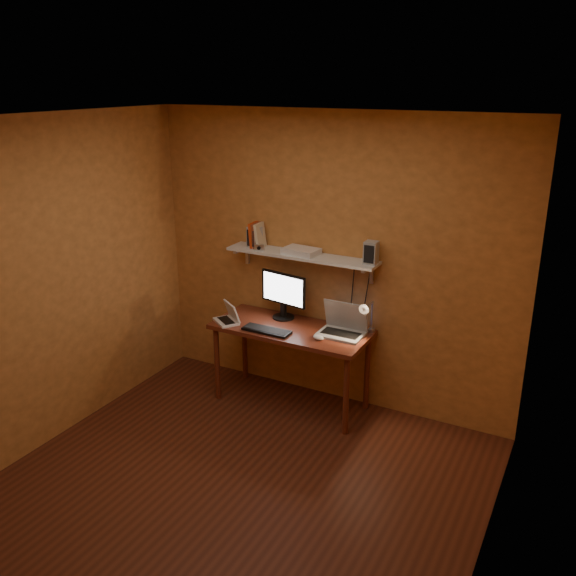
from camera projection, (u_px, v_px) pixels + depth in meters
The scene contains 14 objects.
room at pixel (231, 324), 4.02m from camera, with size 3.44×3.24×2.64m.
desk at pixel (291, 336), 5.40m from camera, with size 1.40×0.60×0.75m.
wall_shelf at pixel (301, 256), 5.33m from camera, with size 1.40×0.25×0.21m.
monitor at pixel (283, 293), 5.51m from camera, with size 0.47×0.23×0.43m.
laptop at pixel (343, 326), 5.22m from camera, with size 0.39×0.28×0.28m.
netbook at pixel (229, 317), 5.47m from camera, with size 0.30×0.28×0.18m.
keyboard at pixel (267, 331), 5.28m from camera, with size 0.43×0.14×0.02m, color black.
mouse at pixel (318, 338), 5.12m from camera, with size 0.11×0.07×0.04m, color silver.
desk_lamp at pixel (367, 314), 5.11m from camera, with size 0.09×0.23×0.38m.
speaker_left at pixel (255, 237), 5.50m from camera, with size 0.11×0.11×0.19m, color #989CA1.
speaker_right at pixel (371, 253), 5.02m from camera, with size 0.11×0.11×0.19m, color #989CA1.
books at pixel (257, 235), 5.50m from camera, with size 0.12×0.16×0.23m.
shelf_camera at pixel (259, 248), 5.43m from camera, with size 0.09×0.06×0.05m.
router at pixel (301, 251), 5.32m from camera, with size 0.31×0.20×0.05m, color silver.
Camera 1 is at (2.08, -3.11, 2.84)m, focal length 38.00 mm.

